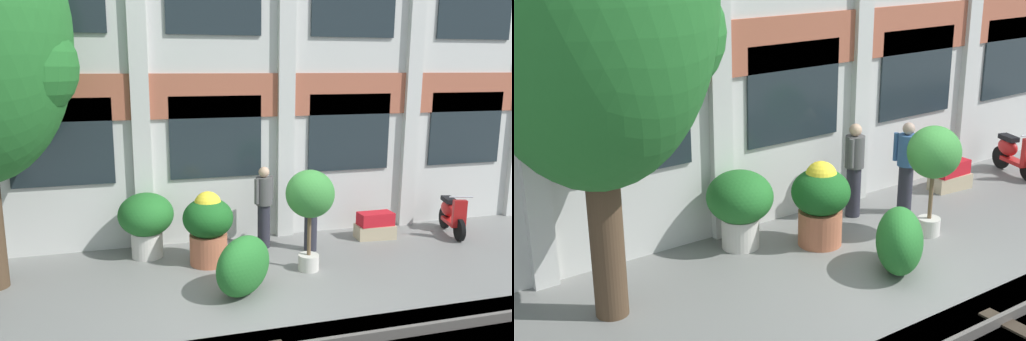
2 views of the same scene
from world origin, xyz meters
TOP-DOWN VIEW (x-y plane):
  - ground_plane at (0.00, 0.00)m, footprint 80.00×80.00m
  - broadleaf_tree at (-4.08, 1.36)m, footprint 3.22×3.07m
  - potted_plant_stone_basin at (-0.40, 1.46)m, footprint 0.95×0.95m
  - potted_plant_tall_urn at (1.32, 0.68)m, footprint 0.88×0.88m
  - potted_plant_ribbed_drum at (-1.51, 2.13)m, footprint 1.08×1.08m
  - potted_plant_square_trough at (3.36, 1.95)m, footprint 0.87×0.48m
  - scooter_near_curb at (5.16, 1.82)m, footprint 0.62×1.35m
  - resident_by_doorway at (1.72, 1.63)m, footprint 0.34×0.50m
  - resident_watching_tracks at (0.85, 2.05)m, footprint 0.46×0.34m
  - topiary_hedge at (-0.07, 0.03)m, footprint 1.39×1.42m

SIDE VIEW (x-z plane):
  - ground_plane at x=0.00m, z-range 0.00..0.00m
  - potted_plant_square_trough at x=3.36m, z-range -0.02..0.56m
  - scooter_near_curb at x=5.16m, z-range -0.05..0.93m
  - topiary_hedge at x=-0.07m, z-range 0.00..0.97m
  - potted_plant_ribbed_drum at x=-1.51m, z-range 0.12..1.41m
  - potted_plant_stone_basin at x=-0.40m, z-range 0.07..1.48m
  - resident_by_doorway at x=1.72m, z-range 0.06..1.74m
  - resident_watching_tracks at x=0.85m, z-range 0.06..1.77m
  - potted_plant_tall_urn at x=1.32m, z-range 0.43..2.31m
  - broadleaf_tree at x=-4.08m, z-range 0.79..7.28m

